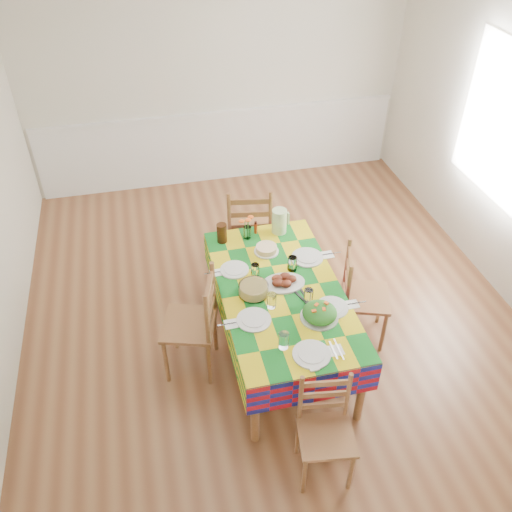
{
  "coord_description": "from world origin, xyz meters",
  "views": [
    {
      "loc": [
        -0.98,
        -3.63,
        3.59
      ],
      "look_at": [
        -0.2,
        -0.32,
        0.9
      ],
      "focal_mm": 38.0,
      "sensor_mm": 36.0,
      "label": 1
    }
  ],
  "objects": [
    {
      "name": "setting_left_near",
      "position": [
        -0.28,
        -0.79,
        0.73
      ],
      "size": [
        0.48,
        0.28,
        0.13
      ],
      "rotation": [
        0.0,
        0.0,
        1.57
      ],
      "color": "silver",
      "rests_on": "dining_table"
    },
    {
      "name": "name_card",
      "position": [
        -0.04,
        -1.39,
        0.71
      ],
      "size": [
        0.07,
        0.02,
        0.02
      ],
      "primitive_type": "cube",
      "color": "silver",
      "rests_on": "dining_table"
    },
    {
      "name": "chair_near",
      "position": [
        -0.04,
        -1.67,
        0.41
      ],
      "size": [
        0.42,
        0.4,
        0.84
      ],
      "rotation": [
        0.0,
        0.0,
        -0.15
      ],
      "color": "brown",
      "rests_on": "room"
    },
    {
      "name": "window_right",
      "position": [
        2.23,
        0.3,
        1.5
      ],
      "size": [
        0.0,
        1.4,
        1.4
      ],
      "primitive_type": "plane",
      "rotation": [
        0.0,
        -1.57,
        0.0
      ],
      "color": "white",
      "rests_on": "room"
    },
    {
      "name": "meat_platter",
      "position": [
        -0.01,
        -0.48,
        0.73
      ],
      "size": [
        0.35,
        0.25,
        0.07
      ],
      "color": "silver",
      "rests_on": "dining_table"
    },
    {
      "name": "hot_sauce",
      "position": [
        -0.07,
        0.25,
        0.76
      ],
      "size": [
        0.03,
        0.03,
        0.13
      ],
      "primitive_type": "cylinder",
      "color": "#AF2F0E",
      "rests_on": "dining_table"
    },
    {
      "name": "green_pitcher",
      "position": [
        0.14,
        0.22,
        0.82
      ],
      "size": [
        0.13,
        0.13,
        0.23
      ],
      "primitive_type": "cylinder",
      "color": "beige",
      "rests_on": "dining_table"
    },
    {
      "name": "chair_far",
      "position": [
        -0.05,
        0.58,
        0.5
      ],
      "size": [
        0.51,
        0.5,
        1.02
      ],
      "rotation": [
        0.0,
        0.0,
        2.97
      ],
      "color": "brown",
      "rests_on": "room"
    },
    {
      "name": "dining_table",
      "position": [
        -0.05,
        -0.54,
        0.62
      ],
      "size": [
        0.97,
        1.8,
        0.7
      ],
      "color": "brown",
      "rests_on": "room"
    },
    {
      "name": "setting_near_head",
      "position": [
        -0.08,
        -1.21,
        0.73
      ],
      "size": [
        0.44,
        0.29,
        0.13
      ],
      "color": "silver",
      "rests_on": "dining_table"
    },
    {
      "name": "chair_left",
      "position": [
        -0.76,
        -0.55,
        0.48
      ],
      "size": [
        0.52,
        0.53,
        0.97
      ],
      "rotation": [
        0.0,
        0.0,
        -1.87
      ],
      "color": "brown",
      "rests_on": "room"
    },
    {
      "name": "flower_vase",
      "position": [
        -0.16,
        0.2,
        0.79
      ],
      "size": [
        0.14,
        0.12,
        0.23
      ],
      "color": "white",
      "rests_on": "dining_table"
    },
    {
      "name": "setting_right_near",
      "position": [
        0.23,
        -0.8,
        0.73
      ],
      "size": [
        0.47,
        0.27,
        0.12
      ],
      "rotation": [
        0.0,
        0.0,
        -1.57
      ],
      "color": "silver",
      "rests_on": "dining_table"
    },
    {
      "name": "setting_right_far",
      "position": [
        0.22,
        -0.25,
        0.73
      ],
      "size": [
        0.51,
        0.3,
        0.13
      ],
      "rotation": [
        0.0,
        0.0,
        -1.57
      ],
      "color": "silver",
      "rests_on": "dining_table"
    },
    {
      "name": "serving_utensils",
      "position": [
        0.08,
        -0.62,
        0.7
      ],
      "size": [
        0.13,
        0.29,
        0.01
      ],
      "color": "black",
      "rests_on": "dining_table"
    },
    {
      "name": "cake",
      "position": [
        -0.04,
        -0.04,
        0.73
      ],
      "size": [
        0.22,
        0.22,
        0.06
      ],
      "color": "silver",
      "rests_on": "dining_table"
    },
    {
      "name": "pasta_bowl",
      "position": [
        -0.27,
        -0.54,
        0.74
      ],
      "size": [
        0.24,
        0.24,
        0.09
      ],
      "color": "white",
      "rests_on": "dining_table"
    },
    {
      "name": "salad_platter",
      "position": [
        0.15,
        -0.92,
        0.75
      ],
      "size": [
        0.29,
        0.29,
        0.12
      ],
      "color": "silver",
      "rests_on": "dining_table"
    },
    {
      "name": "tea_pitcher",
      "position": [
        -0.39,
        0.2,
        0.79
      ],
      "size": [
        0.09,
        0.09,
        0.18
      ],
      "primitive_type": "cylinder",
      "color": "#32190B",
      "rests_on": "dining_table"
    },
    {
      "name": "wainscot",
      "position": [
        0.0,
        2.48,
        0.49
      ],
      "size": [
        4.41,
        0.06,
        0.92
      ],
      "color": "white",
      "rests_on": "room"
    },
    {
      "name": "room",
      "position": [
        0.0,
        0.0,
        1.35
      ],
      "size": [
        4.58,
        5.08,
        2.78
      ],
      "color": "brown",
      "rests_on": "ground"
    },
    {
      "name": "chair_right",
      "position": [
        0.67,
        -0.53,
        0.46
      ],
      "size": [
        0.5,
        0.51,
        0.93
      ],
      "rotation": [
        0.0,
        0.0,
        1.24
      ],
      "color": "brown",
      "rests_on": "room"
    },
    {
      "name": "setting_left_far",
      "position": [
        -0.31,
        -0.26,
        0.73
      ],
      "size": [
        0.44,
        0.26,
        0.12
      ],
      "rotation": [
        0.0,
        0.0,
        1.57
      ],
      "color": "silver",
      "rests_on": "dining_table"
    }
  ]
}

